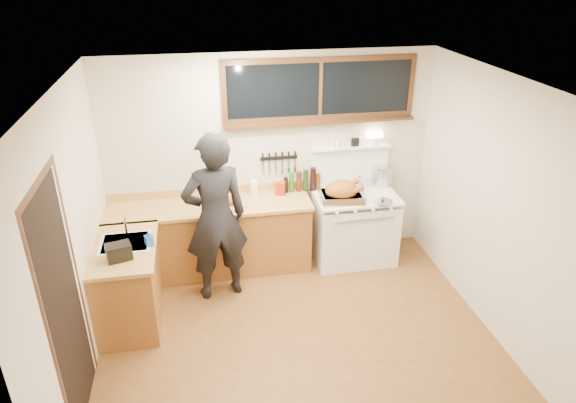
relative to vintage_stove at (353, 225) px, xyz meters
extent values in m
cube|color=brown|center=(-1.00, -1.41, -0.48)|extent=(4.00, 3.50, 0.02)
cube|color=beige|center=(-1.00, 0.36, 0.83)|extent=(4.00, 0.05, 2.60)
cube|color=beige|center=(-1.00, -3.19, 0.83)|extent=(4.00, 0.05, 2.60)
cube|color=beige|center=(-3.03, -1.41, 0.83)|extent=(0.05, 3.50, 2.60)
cube|color=beige|center=(1.02, -1.41, 0.83)|extent=(0.05, 3.50, 2.60)
cube|color=white|center=(-1.00, -1.41, 2.16)|extent=(4.00, 3.50, 0.05)
cube|color=brown|center=(-1.80, 0.04, -0.04)|extent=(2.40, 0.60, 0.86)
cube|color=tan|center=(-1.80, 0.03, 0.41)|extent=(2.44, 0.64, 0.04)
cube|color=tan|center=(-1.80, 0.32, 0.48)|extent=(2.40, 0.03, 0.10)
sphere|color=#B78C38|center=(-2.80, -0.24, 0.23)|extent=(0.03, 0.03, 0.03)
sphere|color=#B78C38|center=(-2.30, -0.24, 0.23)|extent=(0.03, 0.03, 0.03)
sphere|color=#B78C38|center=(-1.80, -0.24, 0.23)|extent=(0.03, 0.03, 0.03)
sphere|color=#B78C38|center=(-1.30, -0.24, 0.23)|extent=(0.03, 0.03, 0.03)
sphere|color=#B78C38|center=(-0.85, -0.24, 0.23)|extent=(0.03, 0.03, 0.03)
cube|color=brown|center=(-2.70, -0.79, -0.04)|extent=(0.60, 1.05, 0.86)
cube|color=tan|center=(-2.69, -0.79, 0.41)|extent=(0.64, 1.09, 0.04)
cube|color=white|center=(-2.68, -0.71, 0.37)|extent=(0.45, 0.40, 0.14)
cube|color=white|center=(-2.68, -0.71, 0.44)|extent=(0.50, 0.45, 0.01)
cylinder|color=silver|center=(-2.68, -0.53, 0.55)|extent=(0.02, 0.02, 0.24)
cylinder|color=silver|center=(-2.68, -0.61, 0.66)|extent=(0.02, 0.18, 0.02)
cube|color=white|center=(0.00, -0.01, -0.06)|extent=(1.00, 0.70, 0.82)
cube|color=white|center=(0.00, -0.01, 0.42)|extent=(1.02, 0.72, 0.03)
cube|color=white|center=(0.00, -0.35, 0.05)|extent=(0.88, 0.02, 0.46)
cylinder|color=silver|center=(0.00, -0.38, 0.27)|extent=(0.75, 0.02, 0.02)
cylinder|color=white|center=(-0.33, -0.37, 0.38)|extent=(0.04, 0.03, 0.04)
cylinder|color=white|center=(-0.11, -0.37, 0.38)|extent=(0.04, 0.03, 0.04)
cylinder|color=white|center=(0.11, -0.37, 0.38)|extent=(0.04, 0.03, 0.04)
cylinder|color=white|center=(0.33, -0.37, 0.38)|extent=(0.04, 0.03, 0.04)
cube|color=white|center=(0.00, 0.31, 0.68)|extent=(1.00, 0.05, 0.50)
cube|color=white|center=(0.00, 0.28, 0.95)|extent=(1.00, 0.12, 0.03)
cylinder|color=white|center=(0.30, 0.28, 1.01)|extent=(0.10, 0.10, 0.10)
cube|color=#FFE5B2|center=(0.30, 0.28, 1.10)|extent=(0.18, 0.09, 0.06)
cube|color=black|center=(0.05, 0.28, 1.01)|extent=(0.09, 0.05, 0.10)
cylinder|color=white|center=(-0.18, 0.28, 1.01)|extent=(0.04, 0.04, 0.09)
cylinder|color=white|center=(-0.24, 0.28, 1.01)|extent=(0.04, 0.04, 0.09)
cube|color=black|center=(-0.40, 0.32, 1.68)|extent=(2.20, 0.01, 0.62)
cube|color=#331C0E|center=(-0.40, 0.32, 2.02)|extent=(2.32, 0.04, 0.06)
cube|color=#331C0E|center=(-0.40, 0.32, 1.34)|extent=(2.32, 0.04, 0.06)
cube|color=#331C0E|center=(-1.53, 0.32, 1.68)|extent=(0.06, 0.04, 0.62)
cube|color=#331C0E|center=(0.73, 0.32, 1.68)|extent=(0.06, 0.04, 0.62)
cube|color=#331C0E|center=(-0.40, 0.32, 1.68)|extent=(0.04, 0.04, 0.62)
cube|color=#331C0E|center=(-0.40, 0.27, 1.30)|extent=(2.32, 0.13, 0.03)
cube|color=black|center=(-2.99, -1.96, 0.58)|extent=(0.01, 0.86, 2.10)
cube|color=#331C0E|center=(-2.99, -2.45, 0.58)|extent=(0.01, 0.07, 2.10)
cube|color=#331C0E|center=(-2.99, -1.48, 0.58)|extent=(0.01, 0.07, 2.10)
cube|color=#331C0E|center=(-2.99, -1.96, 1.67)|extent=(0.01, 1.04, 0.07)
cube|color=black|center=(-0.90, 0.33, 0.85)|extent=(0.46, 0.02, 0.04)
cube|color=silver|center=(-1.10, 0.31, 0.74)|extent=(0.02, 0.00, 0.18)
cube|color=black|center=(-1.10, 0.31, 0.88)|extent=(0.02, 0.02, 0.10)
cube|color=silver|center=(-1.02, 0.31, 0.74)|extent=(0.02, 0.00, 0.18)
cube|color=black|center=(-1.02, 0.31, 0.88)|extent=(0.02, 0.02, 0.10)
cube|color=silver|center=(-0.94, 0.31, 0.74)|extent=(0.02, 0.00, 0.18)
cube|color=black|center=(-0.94, 0.31, 0.88)|extent=(0.02, 0.02, 0.10)
cube|color=silver|center=(-0.86, 0.31, 0.74)|extent=(0.03, 0.00, 0.18)
cube|color=black|center=(-0.86, 0.31, 0.88)|extent=(0.02, 0.02, 0.10)
cube|color=silver|center=(-0.78, 0.31, 0.74)|extent=(0.03, 0.00, 0.18)
cube|color=black|center=(-0.78, 0.31, 0.88)|extent=(0.02, 0.02, 0.10)
cube|color=silver|center=(-0.70, 0.31, 0.74)|extent=(0.03, 0.00, 0.18)
cube|color=black|center=(-0.70, 0.31, 0.88)|extent=(0.02, 0.02, 0.10)
imported|color=black|center=(-1.74, -0.48, 0.51)|extent=(0.79, 0.60, 1.96)
imported|color=#2360B1|center=(-2.43, -0.81, 0.52)|extent=(0.10, 0.10, 0.17)
cube|color=black|center=(-2.70, -1.02, 0.51)|extent=(0.27, 0.22, 0.16)
cube|color=tan|center=(-1.60, -0.04, 0.44)|extent=(0.53, 0.48, 0.02)
ellipsoid|color=#9C551C|center=(-1.60, -0.04, 0.51)|extent=(0.29, 0.25, 0.14)
sphere|color=#9C551C|center=(-1.49, 0.01, 0.53)|extent=(0.05, 0.05, 0.05)
sphere|color=#9C551C|center=(-1.49, -0.10, 0.53)|extent=(0.05, 0.05, 0.05)
cube|color=silver|center=(-0.23, -0.14, 0.48)|extent=(0.53, 0.42, 0.10)
cube|color=#3F3F42|center=(-0.23, -0.14, 0.52)|extent=(0.47, 0.36, 0.03)
torus|color=silver|center=(-0.49, -0.14, 0.53)|extent=(0.02, 0.10, 0.10)
torus|color=silver|center=(0.04, -0.14, 0.53)|extent=(0.02, 0.10, 0.10)
ellipsoid|color=#9C551C|center=(-0.23, -0.14, 0.57)|extent=(0.41, 0.33, 0.25)
cylinder|color=#9C551C|center=(-0.09, -0.24, 0.59)|extent=(0.14, 0.07, 0.11)
sphere|color=#9C551C|center=(-0.02, -0.24, 0.63)|extent=(0.08, 0.08, 0.08)
cylinder|color=#9C551C|center=(-0.09, -0.05, 0.59)|extent=(0.14, 0.07, 0.11)
sphere|color=#9C551C|center=(-0.02, -0.05, 0.63)|extent=(0.08, 0.08, 0.08)
cylinder|color=silver|center=(0.42, 0.23, 0.56)|extent=(0.36, 0.36, 0.26)
cylinder|color=silver|center=(0.13, 0.16, 0.49)|extent=(0.16, 0.16, 0.12)
cylinder|color=black|center=(0.13, 0.28, 0.54)|extent=(0.02, 0.16, 0.02)
cylinder|color=silver|center=(0.25, -0.29, 0.44)|extent=(0.29, 0.29, 0.02)
sphere|color=black|center=(0.25, -0.29, 0.46)|extent=(0.03, 0.03, 0.03)
cube|color=#9E2411|center=(-0.91, 0.16, 0.52)|extent=(0.13, 0.12, 0.17)
cylinder|color=white|center=(-1.23, 0.20, 0.53)|extent=(0.12, 0.12, 0.19)
cylinder|color=black|center=(-0.93, 0.22, 0.52)|extent=(0.06, 0.06, 0.18)
cylinder|color=black|center=(-0.83, 0.22, 0.53)|extent=(0.05, 0.05, 0.20)
cylinder|color=black|center=(-0.76, 0.22, 0.56)|extent=(0.06, 0.06, 0.25)
cylinder|color=black|center=(-0.67, 0.22, 0.56)|extent=(0.07, 0.07, 0.26)
cylinder|color=black|center=(-0.58, 0.22, 0.57)|extent=(0.06, 0.06, 0.28)
cylinder|color=black|center=(-0.49, 0.22, 0.58)|extent=(0.07, 0.07, 0.30)
cylinder|color=black|center=(-0.42, 0.22, 0.54)|extent=(0.06, 0.06, 0.22)
camera|label=1|loc=(-1.87, -5.50, 3.10)|focal=32.00mm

